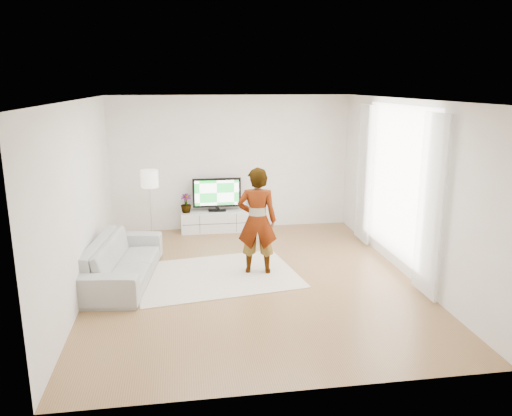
{
  "coord_description": "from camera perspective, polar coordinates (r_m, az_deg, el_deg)",
  "views": [
    {
      "loc": [
        -1.04,
        -7.34,
        3.03
      ],
      "look_at": [
        0.13,
        0.4,
        1.07
      ],
      "focal_mm": 35.0,
      "sensor_mm": 36.0,
      "label": 1
    }
  ],
  "objects": [
    {
      "name": "floor",
      "position": [
        8.01,
        -0.51,
        -8.16
      ],
      "size": [
        6.0,
        6.0,
        0.0
      ],
      "primitive_type": "plane",
      "color": "#956C43",
      "rests_on": "ground"
    },
    {
      "name": "ceiling",
      "position": [
        7.42,
        -0.55,
        12.29
      ],
      "size": [
        6.0,
        6.0,
        0.0
      ],
      "primitive_type": "plane",
      "color": "white",
      "rests_on": "wall_back"
    },
    {
      "name": "wall_left",
      "position": [
        7.66,
        -19.38,
        0.97
      ],
      "size": [
        0.02,
        6.0,
        2.8
      ],
      "primitive_type": "cube",
      "color": "white",
      "rests_on": "floor"
    },
    {
      "name": "wall_right",
      "position": [
        8.31,
        16.8,
        2.15
      ],
      "size": [
        0.02,
        6.0,
        2.8
      ],
      "primitive_type": "cube",
      "color": "white",
      "rests_on": "floor"
    },
    {
      "name": "wall_back",
      "position": [
        10.52,
        -2.84,
        5.15
      ],
      "size": [
        5.0,
        0.02,
        2.8
      ],
      "primitive_type": "cube",
      "color": "white",
      "rests_on": "floor"
    },
    {
      "name": "wall_front",
      "position": [
        4.75,
        4.59,
        -6.05
      ],
      "size": [
        5.0,
        0.02,
        2.8
      ],
      "primitive_type": "cube",
      "color": "white",
      "rests_on": "floor"
    },
    {
      "name": "window",
      "position": [
        8.56,
        15.86,
        2.89
      ],
      "size": [
        0.01,
        2.6,
        2.5
      ],
      "primitive_type": "cube",
      "color": "white",
      "rests_on": "wall_right"
    },
    {
      "name": "curtain_near",
      "position": [
        7.41,
        19.33,
        0.15
      ],
      "size": [
        0.04,
        0.7,
        2.6
      ],
      "primitive_type": "cube",
      "color": "white",
      "rests_on": "floor"
    },
    {
      "name": "curtain_far",
      "position": [
        9.73,
        12.27,
        3.8
      ],
      "size": [
        0.04,
        0.7,
        2.6
      ],
      "primitive_type": "cube",
      "color": "white",
      "rests_on": "floor"
    },
    {
      "name": "media_console",
      "position": [
        10.52,
        -4.43,
        -1.5
      ],
      "size": [
        1.52,
        0.43,
        0.43
      ],
      "color": "silver",
      "rests_on": "floor"
    },
    {
      "name": "television",
      "position": [
        10.4,
        -4.5,
        1.68
      ],
      "size": [
        1.0,
        0.2,
        0.7
      ],
      "color": "black",
      "rests_on": "media_console"
    },
    {
      "name": "game_console",
      "position": [
        10.5,
        -0.85,
        0.34
      ],
      "size": [
        0.09,
        0.17,
        0.22
      ],
      "rotation": [
        0.0,
        0.0,
        0.23
      ],
      "color": "white",
      "rests_on": "media_console"
    },
    {
      "name": "potted_plant",
      "position": [
        10.39,
        -8.01,
        0.53
      ],
      "size": [
        0.23,
        0.23,
        0.39
      ],
      "primitive_type": "imported",
      "rotation": [
        0.0,
        0.0,
        0.04
      ],
      "color": "#3F7238",
      "rests_on": "media_console"
    },
    {
      "name": "rug",
      "position": [
        8.18,
        -4.59,
        -7.68
      ],
      "size": [
        2.8,
        2.2,
        0.01
      ],
      "primitive_type": "cube",
      "rotation": [
        0.0,
        0.0,
        0.15
      ],
      "color": "beige",
      "rests_on": "floor"
    },
    {
      "name": "player",
      "position": [
        8.02,
        0.13,
        -1.46
      ],
      "size": [
        0.7,
        0.52,
        1.74
      ],
      "primitive_type": "imported",
      "rotation": [
        0.0,
        0.0,
        2.97
      ],
      "color": "#334772",
      "rests_on": "rug"
    },
    {
      "name": "sofa",
      "position": [
        8.15,
        -15.0,
        -5.77
      ],
      "size": [
        1.16,
        2.37,
        0.66
      ],
      "primitive_type": "imported",
      "rotation": [
        0.0,
        0.0,
        1.45
      ],
      "color": "#A8A8A4",
      "rests_on": "floor"
    },
    {
      "name": "floor_lamp",
      "position": [
        9.46,
        -12.06,
        2.89
      ],
      "size": [
        0.33,
        0.33,
        1.47
      ],
      "color": "silver",
      "rests_on": "floor"
    }
  ]
}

